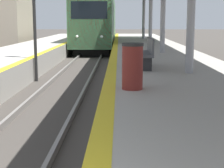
% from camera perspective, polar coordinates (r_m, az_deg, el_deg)
% --- Properties ---
extents(train, '(2.83, 20.48, 4.43)m').
position_cam_1_polar(train, '(33.86, -2.12, 9.46)').
color(train, black).
rests_on(train, ground).
extents(signal_mid, '(0.36, 0.31, 4.29)m').
position_cam_1_polar(signal_mid, '(14.93, -11.83, 11.87)').
color(signal_mid, black).
rests_on(signal_mid, ground).
extents(trash_bin, '(0.47, 0.47, 0.99)m').
position_cam_1_polar(trash_bin, '(8.02, 3.13, 2.72)').
color(trash_bin, maroon).
rests_on(trash_bin, platform_right).
extents(bench, '(0.44, 1.89, 0.92)m').
position_cam_1_polar(bench, '(11.71, 5.27, 4.87)').
color(bench, '#4C4C51').
rests_on(bench, platform_right).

